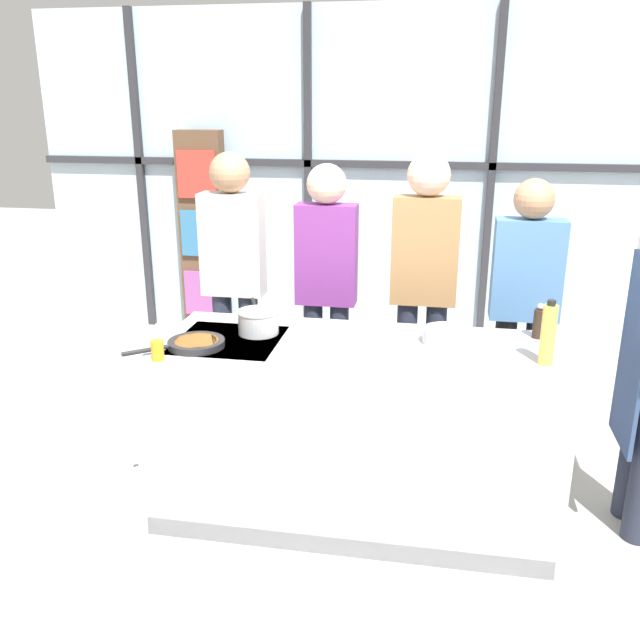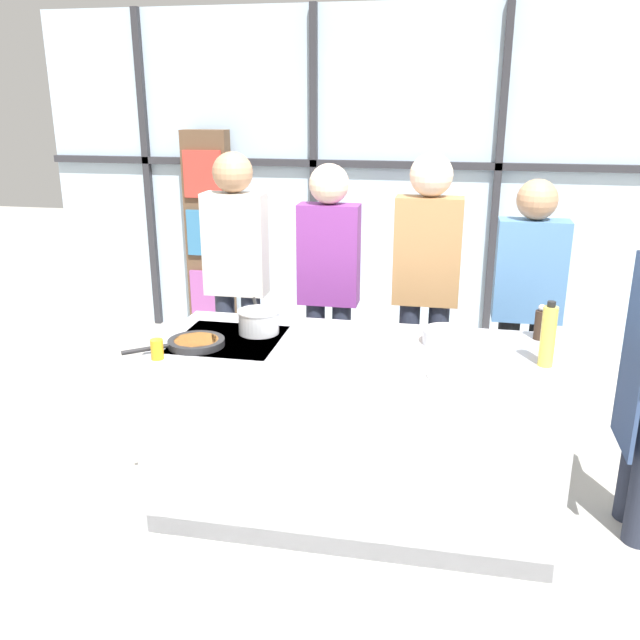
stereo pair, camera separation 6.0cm
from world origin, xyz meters
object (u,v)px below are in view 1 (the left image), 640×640
object	(u,v)px
mixing_bowl	(446,335)
spectator_far_right	(525,298)
spectator_center_left	(326,279)
juice_glass_near	(158,350)
spectator_center_right	(424,278)
oil_bottle	(548,334)
frying_pan	(195,343)
pepper_grinder	(539,322)
spectator_far_left	(234,270)
saucepan	(258,321)
white_plate	(457,375)

from	to	relation	value
mixing_bowl	spectator_far_right	bearing A→B (deg)	58.57
spectator_center_left	juice_glass_near	xyz separation A→B (m)	(-0.59, -1.21, -0.06)
spectator_center_right	oil_bottle	xyz separation A→B (m)	(0.59, -0.94, 0.00)
frying_pan	pepper_grinder	size ratio (longest dim) A/B	2.33
mixing_bowl	spectator_far_left	bearing A→B (deg)	150.93
spectator_center_left	juice_glass_near	world-z (taller)	spectator_center_left
spectator_center_left	mixing_bowl	size ratio (longest dim) A/B	7.17
spectator_center_left	oil_bottle	distance (m)	1.52
pepper_grinder	juice_glass_near	xyz separation A→B (m)	(-1.79, -0.64, -0.03)
spectator_far_right	frying_pan	bearing A→B (deg)	31.27
spectator_center_left	spectator_center_right	distance (m)	0.60
spectator_far_left	saucepan	size ratio (longest dim) A/B	4.56
pepper_grinder	spectator_far_right	bearing A→B (deg)	90.90
spectator_far_right	saucepan	bearing A→B (deg)	28.16
spectator_center_right	juice_glass_near	xyz separation A→B (m)	(-1.19, -1.21, -0.09)
spectator_center_right	spectator_far_right	distance (m)	0.60
spectator_far_left	juice_glass_near	world-z (taller)	spectator_far_left
spectator_far_left	white_plate	distance (m)	1.81
spectator_center_left	white_plate	size ratio (longest dim) A/B	6.71
frying_pan	oil_bottle	world-z (taller)	oil_bottle
spectator_far_left	spectator_center_right	size ratio (longest dim) A/B	0.99
white_plate	juice_glass_near	world-z (taller)	juice_glass_near
pepper_grinder	frying_pan	bearing A→B (deg)	-165.29
spectator_far_right	juice_glass_near	xyz separation A→B (m)	(-1.78, -1.21, 0.00)
white_plate	mixing_bowl	world-z (taller)	mixing_bowl
spectator_center_left	spectator_far_right	size ratio (longest dim) A/B	1.04
spectator_center_right	frying_pan	distance (m)	1.49
oil_bottle	spectator_center_right	bearing A→B (deg)	122.23
spectator_center_right	pepper_grinder	xyz separation A→B (m)	(0.60, -0.58, -0.06)
spectator_far_right	mixing_bowl	bearing A→B (deg)	58.57
spectator_far_right	mixing_bowl	world-z (taller)	spectator_far_right
saucepan	juice_glass_near	bearing A→B (deg)	-128.73
spectator_far_left	spectator_far_right	bearing A→B (deg)	-180.00
spectator_far_right	pepper_grinder	distance (m)	0.58
spectator_center_right	juice_glass_near	world-z (taller)	spectator_center_right
white_plate	oil_bottle	size ratio (longest dim) A/B	0.83
spectator_center_left	pepper_grinder	distance (m)	1.33
frying_pan	spectator_far_right	bearing A→B (deg)	31.27
spectator_center_right	white_plate	xyz separation A→B (m)	(0.19, -1.16, -0.13)
frying_pan	pepper_grinder	xyz separation A→B (m)	(1.68, 0.44, 0.06)
oil_bottle	pepper_grinder	size ratio (longest dim) A/B	1.66
spectator_center_left	spectator_far_right	bearing A→B (deg)	-180.00
saucepan	juice_glass_near	size ratio (longest dim) A/B	4.03
spectator_far_left	frying_pan	size ratio (longest dim) A/B	4.10
spectator_center_right	mixing_bowl	world-z (taller)	spectator_center_right
spectator_far_left	pepper_grinder	bearing A→B (deg)	162.21
frying_pan	white_plate	distance (m)	1.28
spectator_center_left	saucepan	world-z (taller)	spectator_center_left
white_plate	spectator_far_left	bearing A→B (deg)	139.91
frying_pan	white_plate	xyz separation A→B (m)	(1.27, -0.14, -0.01)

